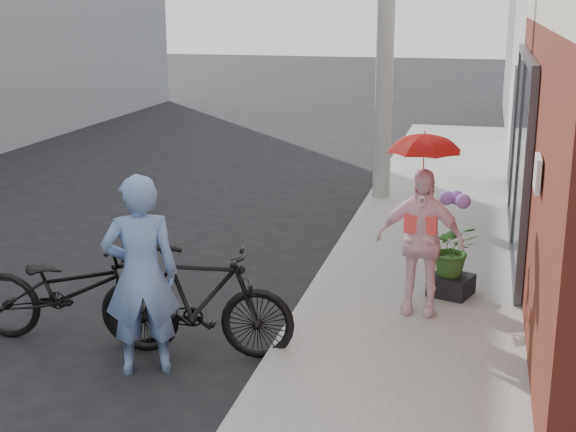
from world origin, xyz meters
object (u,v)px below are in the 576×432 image
at_px(officer, 141,275).
at_px(bike_right, 200,302).
at_px(bike_left, 70,291).
at_px(kimono_woman, 420,241).
at_px(planter, 451,285).

bearing_deg(officer, bike_right, -155.51).
xyz_separation_m(bike_left, kimono_woman, (3.24, 1.30, 0.35)).
height_order(bike_left, planter, bike_left).
bearing_deg(kimono_woman, planter, 64.63).
xyz_separation_m(bike_left, bike_right, (1.33, 0.00, 0.01)).
distance_m(bike_right, planter, 2.93).
distance_m(bike_left, planter, 4.03).
bearing_deg(bike_right, planter, -55.55).
relative_size(officer, bike_left, 0.92).
bearing_deg(kimono_woman, bike_left, -154.66).
bearing_deg(planter, kimono_woman, -118.82).
height_order(officer, planter, officer).
distance_m(officer, bike_left, 1.12).
bearing_deg(bike_left, kimono_woman, -72.56).
xyz_separation_m(officer, kimono_woman, (2.29, 1.73, -0.04)).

